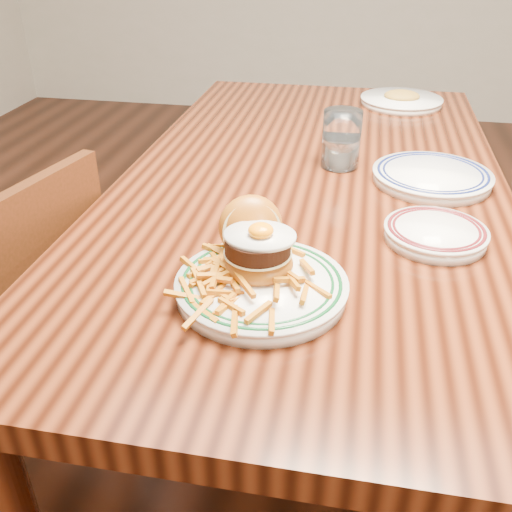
% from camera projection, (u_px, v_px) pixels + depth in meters
% --- Properties ---
extents(floor, '(6.00, 6.00, 0.00)m').
position_uv_depth(floor, '(300.00, 413.00, 1.67)').
color(floor, black).
rests_on(floor, ground).
extents(table, '(0.85, 1.60, 0.75)m').
position_uv_depth(table, '(311.00, 211.00, 1.33)').
color(table, black).
rests_on(table, floor).
extents(chair_left, '(0.47, 0.47, 0.84)m').
position_uv_depth(chair_left, '(18.00, 343.00, 1.24)').
color(chair_left, '#421D0D').
rests_on(chair_left, floor).
extents(main_plate, '(0.27, 0.28, 0.13)m').
position_uv_depth(main_plate, '(260.00, 270.00, 0.88)').
color(main_plate, white).
rests_on(main_plate, table).
extents(side_plate, '(0.18, 0.18, 0.03)m').
position_uv_depth(side_plate, '(436.00, 233.00, 1.02)').
color(side_plate, white).
rests_on(side_plate, table).
extents(rear_plate, '(0.26, 0.26, 0.03)m').
position_uv_depth(rear_plate, '(432.00, 176.00, 1.25)').
color(rear_plate, white).
rests_on(rear_plate, table).
extents(water_glass, '(0.09, 0.09, 0.13)m').
position_uv_depth(water_glass, '(341.00, 143.00, 1.31)').
color(water_glass, white).
rests_on(water_glass, table).
extents(far_plate, '(0.25, 0.25, 0.04)m').
position_uv_depth(far_plate, '(401.00, 100.00, 1.76)').
color(far_plate, white).
rests_on(far_plate, table).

